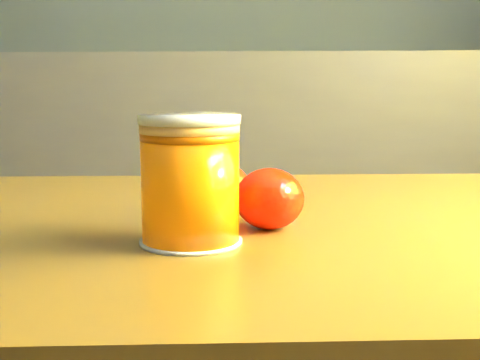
# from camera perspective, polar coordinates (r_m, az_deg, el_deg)

# --- Properties ---
(kitchen_counter) EXTENTS (3.15, 0.60, 0.90)m
(kitchen_counter) POSITION_cam_1_polar(r_m,az_deg,el_deg) (2.29, -17.85, -1.26)
(kitchen_counter) COLOR #4B4C50
(kitchen_counter) RESTS_ON ground
(table) EXTENTS (1.00, 0.77, 0.69)m
(table) POSITION_cam_1_polar(r_m,az_deg,el_deg) (0.72, 1.83, -10.32)
(table) COLOR brown
(table) RESTS_ON ground
(juice_glass) EXTENTS (0.09, 0.09, 0.11)m
(juice_glass) POSITION_cam_1_polar(r_m,az_deg,el_deg) (0.59, -4.27, -0.05)
(juice_glass) COLOR #DF6704
(juice_glass) RESTS_ON table
(orange_front) EXTENTS (0.07, 0.07, 0.06)m
(orange_front) POSITION_cam_1_polar(r_m,az_deg,el_deg) (0.65, 2.53, -1.61)
(orange_front) COLOR #FE1D05
(orange_front) RESTS_ON table
(orange_back) EXTENTS (0.08, 0.08, 0.06)m
(orange_back) POSITION_cam_1_polar(r_m,az_deg,el_deg) (0.71, -1.68, -0.81)
(orange_back) COLOR #FE1D05
(orange_back) RESTS_ON table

